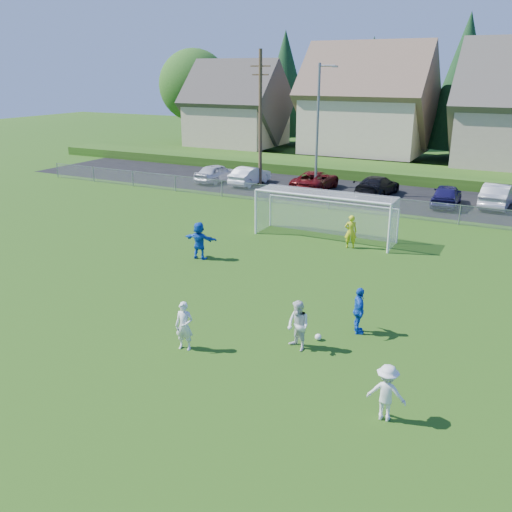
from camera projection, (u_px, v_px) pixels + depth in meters
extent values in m
plane|color=#193D0C|center=(128.00, 382.00, 15.60)|extent=(160.00, 160.00, 0.00)
plane|color=black|center=(382.00, 196.00, 38.68)|extent=(60.00, 60.00, 0.00)
cube|color=#1E420F|center=(406.00, 174.00, 44.85)|extent=(70.00, 6.00, 0.80)
sphere|color=white|center=(318.00, 337.00, 17.99)|extent=(0.22, 0.22, 0.22)
imported|color=silver|center=(184.00, 326.00, 17.20)|extent=(0.66, 0.50, 1.62)
imported|color=silver|center=(298.00, 326.00, 17.19)|extent=(1.00, 0.93, 1.65)
imported|color=silver|center=(387.00, 393.00, 13.71)|extent=(1.03, 0.64, 1.54)
imported|color=blue|center=(359.00, 311.00, 18.26)|extent=(0.79, 1.04, 1.64)
imported|color=blue|center=(199.00, 240.00, 25.55)|extent=(1.69, 0.63, 1.79)
imported|color=#C5C917|center=(351.00, 232.00, 27.13)|extent=(0.73, 0.61, 1.70)
imported|color=silver|center=(217.00, 173.00, 43.34)|extent=(2.28, 4.44, 1.45)
imported|color=white|center=(250.00, 176.00, 42.30)|extent=(1.68, 4.35, 1.41)
imported|color=#52090B|center=(315.00, 181.00, 40.40)|extent=(2.38, 5.14, 1.43)
imported|color=black|center=(377.00, 186.00, 38.57)|extent=(2.44, 5.04, 1.42)
imported|color=#171344|center=(446.00, 195.00, 35.61)|extent=(1.92, 4.33, 1.45)
imported|color=#B4B4B4|center=(497.00, 195.00, 35.37)|extent=(1.94, 4.83, 1.56)
cylinder|color=white|center=(256.00, 212.00, 29.39)|extent=(0.12, 0.12, 2.44)
cylinder|color=white|center=(389.00, 229.00, 26.21)|extent=(0.12, 0.12, 2.44)
cylinder|color=white|center=(320.00, 197.00, 27.40)|extent=(7.30, 0.12, 0.12)
cylinder|color=white|center=(270.00, 210.00, 31.00)|extent=(0.08, 0.08, 1.80)
cylinder|color=white|center=(398.00, 227.00, 27.82)|extent=(0.08, 0.08, 1.80)
cylinder|color=white|center=(331.00, 202.00, 29.12)|extent=(7.30, 0.08, 0.08)
cube|color=silver|center=(331.00, 218.00, 29.41)|extent=(7.30, 0.02, 1.80)
cube|color=silver|center=(263.00, 208.00, 30.14)|extent=(0.02, 1.80, 2.44)
cube|color=silver|center=(394.00, 225.00, 26.96)|extent=(0.02, 1.80, 2.44)
cube|color=silver|center=(326.00, 193.00, 28.16)|extent=(7.30, 1.80, 0.02)
cube|color=gray|center=(360.00, 195.00, 33.69)|extent=(52.00, 0.03, 0.03)
cube|color=gray|center=(359.00, 204.00, 33.87)|extent=(52.00, 0.02, 1.14)
cylinder|color=gray|center=(57.00, 170.00, 45.21)|extent=(0.06, 0.06, 1.20)
cylinder|color=gray|center=(359.00, 204.00, 33.87)|extent=(0.06, 0.06, 1.20)
cylinder|color=slate|center=(317.00, 131.00, 37.92)|extent=(0.18, 0.18, 9.00)
cylinder|color=slate|center=(327.00, 66.00, 36.31)|extent=(1.20, 0.12, 0.12)
cube|color=slate|center=(335.00, 66.00, 36.06)|extent=(0.36, 0.18, 0.12)
cylinder|color=#473321|center=(260.00, 119.00, 40.78)|extent=(0.26, 0.26, 10.00)
cube|color=#473321|center=(260.00, 66.00, 39.55)|extent=(1.60, 0.10, 0.10)
cube|color=#473321|center=(260.00, 75.00, 39.74)|extent=(1.30, 0.10, 0.10)
cube|color=tan|center=(237.00, 124.00, 58.58)|extent=(9.00, 8.00, 4.50)
pyramid|color=#423D38|center=(236.00, 58.00, 56.42)|extent=(9.90, 8.80, 4.41)
cube|color=#C6B58E|center=(366.00, 124.00, 53.16)|extent=(11.00, 9.00, 5.50)
pyramid|color=brown|center=(371.00, 39.00, 50.65)|extent=(12.10, 9.90, 4.96)
cylinder|color=#382616|center=(196.00, 127.00, 65.77)|extent=(0.36, 0.36, 3.96)
sphere|color=#2B5B19|center=(194.00, 85.00, 64.20)|extent=(8.36, 8.36, 8.36)
cylinder|color=#382616|center=(284.00, 140.00, 65.22)|extent=(0.30, 0.30, 1.20)
cone|color=#143819|center=(285.00, 83.00, 63.12)|extent=(6.76, 6.76, 11.70)
cylinder|color=#382616|center=(367.00, 144.00, 61.70)|extent=(0.30, 0.30, 1.20)
cone|color=#143819|center=(371.00, 89.00, 59.75)|extent=(6.24, 6.24, 10.80)
cylinder|color=#382616|center=(455.00, 153.00, 54.82)|extent=(0.30, 0.30, 1.20)
cone|color=#143819|center=(464.00, 81.00, 52.58)|extent=(7.28, 7.28, 12.60)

